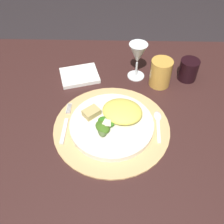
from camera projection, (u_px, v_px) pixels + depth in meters
The scene contains 13 objects.
ground_plane at pixel (107, 201), 1.39m from camera, with size 6.00×6.00×0.00m, color #292326.
dining_table at pixel (105, 140), 0.98m from camera, with size 1.15×0.88×0.73m.
placemat at pixel (112, 127), 0.81m from camera, with size 0.37×0.37×0.01m, color tan.
dinner_plate at pixel (112, 125), 0.80m from camera, with size 0.26×0.26×0.02m, color silver.
pasta_serving at pixel (122, 111), 0.80m from camera, with size 0.13×0.11×0.04m, color #DDCD55.
salad_greens at pixel (105, 126), 0.77m from camera, with size 0.07×0.09×0.03m.
bread_piece at pixel (91, 112), 0.80m from camera, with size 0.05×0.04×0.02m, color tan.
fork at pixel (65, 125), 0.81m from camera, with size 0.02×0.17×0.00m.
spoon at pixel (158, 121), 0.82m from camera, with size 0.03×0.13×0.01m.
napkin at pixel (80, 76), 0.97m from camera, with size 0.14×0.11×0.02m, color white.
wine_glass at pixel (138, 55), 0.91m from camera, with size 0.07×0.07×0.14m.
amber_tumbler at pixel (161, 73), 0.92m from camera, with size 0.08×0.08×0.10m, color gold.
dark_tumbler at pixel (188, 70), 0.94m from camera, with size 0.07×0.07×0.08m, color black.
Camera 1 is at (0.04, -0.58, 1.35)m, focal length 40.68 mm.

